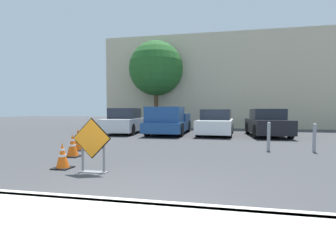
# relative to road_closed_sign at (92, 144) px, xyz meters

# --- Properties ---
(ground_plane) EXTENTS (96.00, 96.00, 0.00)m
(ground_plane) POSITION_rel_road_closed_sign_xyz_m (1.50, 8.05, -0.66)
(ground_plane) COLOR #3D3D3F
(curb_lip) EXTENTS (28.60, 0.20, 0.14)m
(curb_lip) POSITION_rel_road_closed_sign_xyz_m (1.50, -1.95, -0.59)
(curb_lip) COLOR beige
(curb_lip) RESTS_ON ground_plane
(road_closed_sign) EXTENTS (0.91, 0.20, 1.24)m
(road_closed_sign) POSITION_rel_road_closed_sign_xyz_m (0.00, 0.00, 0.00)
(road_closed_sign) COLOR black
(road_closed_sign) RESTS_ON ground_plane
(traffic_cone_nearest) EXTENTS (0.42, 0.42, 0.62)m
(traffic_cone_nearest) POSITION_rel_road_closed_sign_xyz_m (-0.92, 0.26, -0.35)
(traffic_cone_nearest) COLOR black
(traffic_cone_nearest) RESTS_ON ground_plane
(traffic_cone_second) EXTENTS (0.46, 0.46, 0.69)m
(traffic_cone_second) POSITION_rel_road_closed_sign_xyz_m (-1.60, 1.80, -0.32)
(traffic_cone_second) COLOR black
(traffic_cone_second) RESTS_ON ground_plane
(traffic_cone_third) EXTENTS (0.46, 0.46, 0.77)m
(traffic_cone_third) POSITION_rel_road_closed_sign_xyz_m (-2.13, 3.01, -0.28)
(traffic_cone_third) COLOR black
(traffic_cone_third) RESTS_ON ground_plane
(parked_car_nearest) EXTENTS (2.08, 4.22, 1.56)m
(parked_car_nearest) POSITION_rel_road_closed_sign_xyz_m (-3.05, 9.92, 0.06)
(parked_car_nearest) COLOR silver
(parked_car_nearest) RESTS_ON ground_plane
(pickup_truck) EXTENTS (2.13, 5.36, 1.61)m
(pickup_truck) POSITION_rel_road_closed_sign_xyz_m (-0.27, 9.78, 0.07)
(pickup_truck) COLOR navy
(pickup_truck) RESTS_ON ground_plane
(parked_car_second) EXTENTS (2.12, 4.76, 1.48)m
(parked_car_second) POSITION_rel_road_closed_sign_xyz_m (2.50, 10.11, 0.03)
(parked_car_second) COLOR white
(parked_car_second) RESTS_ON ground_plane
(parked_car_third) EXTENTS (2.06, 4.17, 1.50)m
(parked_car_third) POSITION_rel_road_closed_sign_xyz_m (5.28, 9.79, 0.04)
(parked_car_third) COLOR black
(parked_car_third) RESTS_ON ground_plane
(bollard_nearest) EXTENTS (0.12, 0.12, 1.01)m
(bollard_nearest) POSITION_rel_road_closed_sign_xyz_m (4.43, 4.23, -0.12)
(bollard_nearest) COLOR gray
(bollard_nearest) RESTS_ON ground_plane
(bollard_second) EXTENTS (0.12, 0.12, 0.97)m
(bollard_second) POSITION_rel_road_closed_sign_xyz_m (5.89, 4.23, -0.14)
(bollard_second) COLOR gray
(bollard_second) RESTS_ON ground_plane
(building_facade_backdrop) EXTENTS (21.12, 5.00, 7.62)m
(building_facade_backdrop) POSITION_rel_road_closed_sign_xyz_m (3.52, 18.50, 3.15)
(building_facade_backdrop) COLOR beige
(building_facade_backdrop) RESTS_ON ground_plane
(street_tree_behind_lot) EXTENTS (4.36, 4.36, 7.00)m
(street_tree_behind_lot) POSITION_rel_road_closed_sign_xyz_m (-2.44, 15.39, 4.15)
(street_tree_behind_lot) COLOR #513823
(street_tree_behind_lot) RESTS_ON ground_plane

